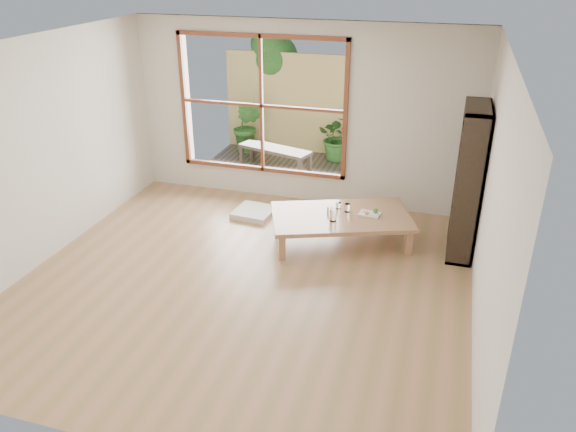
# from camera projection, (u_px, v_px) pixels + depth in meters

# --- Properties ---
(ground) EXTENTS (5.00, 5.00, 0.00)m
(ground) POSITION_uv_depth(u_px,v_px,m) (245.00, 280.00, 6.44)
(ground) COLOR #AE7C57
(ground) RESTS_ON ground
(low_table) EXTENTS (1.98, 1.54, 0.38)m
(low_table) POSITION_uv_depth(u_px,v_px,m) (341.00, 218.00, 7.16)
(low_table) COLOR #9A6A4A
(low_table) RESTS_ON ground
(floor_cushion) EXTENTS (0.58, 0.58, 0.08)m
(floor_cushion) POSITION_uv_depth(u_px,v_px,m) (254.00, 212.00, 8.02)
(floor_cushion) COLOR silver
(floor_cushion) RESTS_ON ground
(bookshelf) EXTENTS (0.30, 0.83, 1.85)m
(bookshelf) POSITION_uv_depth(u_px,v_px,m) (468.00, 182.00, 6.69)
(bookshelf) COLOR #2E2219
(bookshelf) RESTS_ON ground
(glass_tall) EXTENTS (0.09, 0.09, 0.16)m
(glass_tall) POSITION_uv_depth(u_px,v_px,m) (333.00, 215.00, 6.95)
(glass_tall) COLOR silver
(glass_tall) RESTS_ON low_table
(glass_mid) EXTENTS (0.08, 0.08, 0.11)m
(glass_mid) POSITION_uv_depth(u_px,v_px,m) (347.00, 208.00, 7.20)
(glass_mid) COLOR silver
(glass_mid) RESTS_ON low_table
(glass_short) EXTENTS (0.07, 0.07, 0.08)m
(glass_short) POSITION_uv_depth(u_px,v_px,m) (339.00, 206.00, 7.29)
(glass_short) COLOR silver
(glass_short) RESTS_ON low_table
(glass_small) EXTENTS (0.07, 0.07, 0.08)m
(glass_small) POSITION_uv_depth(u_px,v_px,m) (329.00, 209.00, 7.19)
(glass_small) COLOR silver
(glass_small) RESTS_ON low_table
(food_tray) EXTENTS (0.28, 0.22, 0.08)m
(food_tray) POSITION_uv_depth(u_px,v_px,m) (371.00, 213.00, 7.14)
(food_tray) COLOR white
(food_tray) RESTS_ON low_table
(deck) EXTENTS (2.80, 2.00, 0.05)m
(deck) POSITION_uv_depth(u_px,v_px,m) (285.00, 170.00, 9.68)
(deck) COLOR #383129
(deck) RESTS_ON ground
(garden_bench) EXTENTS (1.32, 0.72, 0.40)m
(garden_bench) POSITION_uv_depth(u_px,v_px,m) (275.00, 151.00, 9.43)
(garden_bench) COLOR #2E2219
(garden_bench) RESTS_ON deck
(bamboo_fence) EXTENTS (2.80, 0.06, 1.80)m
(bamboo_fence) POSITION_uv_depth(u_px,v_px,m) (301.00, 104.00, 10.15)
(bamboo_fence) COLOR tan
(bamboo_fence) RESTS_ON ground
(shrub_right) EXTENTS (0.93, 0.87, 0.84)m
(shrub_right) POSITION_uv_depth(u_px,v_px,m) (339.00, 137.00, 9.90)
(shrub_right) COLOR #2F5A21
(shrub_right) RESTS_ON deck
(shrub_left) EXTENTS (0.57, 0.48, 0.97)m
(shrub_left) POSITION_uv_depth(u_px,v_px,m) (247.00, 126.00, 10.26)
(shrub_left) COLOR #2F5A21
(shrub_left) RESTS_ON deck
(garden_tree) EXTENTS (1.04, 0.85, 2.22)m
(garden_tree) POSITION_uv_depth(u_px,v_px,m) (270.00, 58.00, 10.28)
(garden_tree) COLOR #4C3D2D
(garden_tree) RESTS_ON ground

